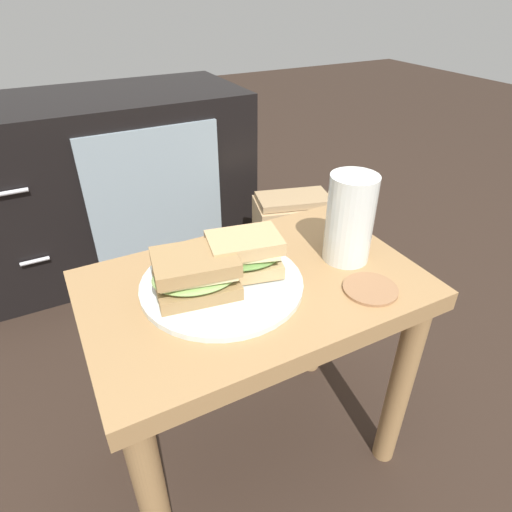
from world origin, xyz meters
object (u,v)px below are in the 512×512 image
object	(u,v)px
sandwich_front	(196,274)
beer_glass	(350,220)
plate	(222,284)
tv_cabinet	(105,183)
paper_bag	(291,239)
coaster	(370,289)
sandwich_back	(244,254)

from	to	relation	value
sandwich_front	beer_glass	world-z (taller)	beer_glass
plate	beer_glass	world-z (taller)	beer_glass
beer_glass	plate	bearing A→B (deg)	174.22
tv_cabinet	plate	xyz separation A→B (m)	(0.04, -0.93, 0.17)
beer_glass	paper_bag	size ratio (longest dim) A/B	0.51
tv_cabinet	coaster	world-z (taller)	tv_cabinet
sandwich_back	coaster	xyz separation A→B (m)	(0.17, -0.13, -0.04)
tv_cabinet	sandwich_front	xyz separation A→B (m)	(-0.01, -0.94, 0.21)
beer_glass	coaster	size ratio (longest dim) A/B	1.77
beer_glass	coaster	distance (m)	0.13
tv_cabinet	paper_bag	size ratio (longest dim) A/B	3.07
plate	sandwich_front	xyz separation A→B (m)	(-0.04, -0.00, 0.04)
tv_cabinet	sandwich_back	bearing A→B (deg)	-85.07
tv_cabinet	sandwich_front	world-z (taller)	tv_cabinet
plate	sandwich_back	xyz separation A→B (m)	(0.04, 0.00, 0.04)
sandwich_back	beer_glass	distance (m)	0.19
tv_cabinet	coaster	bearing A→B (deg)	-76.91
plate	coaster	world-z (taller)	plate
plate	coaster	xyz separation A→B (m)	(0.21, -0.12, -0.00)
paper_bag	sandwich_back	bearing A→B (deg)	-129.62
plate	sandwich_front	size ratio (longest dim) A/B	1.78
plate	coaster	size ratio (longest dim) A/B	2.99
plate	sandwich_back	world-z (taller)	sandwich_back
plate	paper_bag	bearing A→B (deg)	47.79
beer_glass	coaster	xyz separation A→B (m)	(-0.02, -0.10, -0.07)
plate	sandwich_front	world-z (taller)	sandwich_front
sandwich_front	sandwich_back	size ratio (longest dim) A/B	1.06
sandwich_front	sandwich_back	bearing A→B (deg)	6.38
sandwich_back	beer_glass	bearing A→B (deg)	-8.61
beer_glass	paper_bag	world-z (taller)	beer_glass
sandwich_front	coaster	bearing A→B (deg)	-24.64
sandwich_back	coaster	world-z (taller)	sandwich_back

